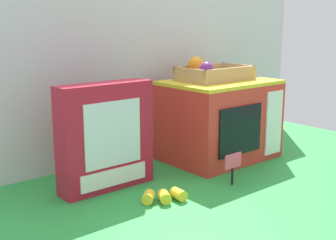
{
  "coord_description": "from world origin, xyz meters",
  "views": [
    {
      "loc": [
        -1.02,
        -1.08,
        0.49
      ],
      "look_at": [
        -0.1,
        0.02,
        0.18
      ],
      "focal_mm": 47.82,
      "sensor_mm": 36.0,
      "label": 1
    }
  ],
  "objects_px": {
    "cookie_set_box": "(106,137)",
    "price_sign": "(233,164)",
    "loose_toy_banana": "(164,196)",
    "food_groups_crate": "(212,74)",
    "toy_microwave": "(219,120)"
  },
  "relations": [
    {
      "from": "cookie_set_box",
      "to": "price_sign",
      "type": "height_order",
      "value": "cookie_set_box"
    },
    {
      "from": "loose_toy_banana",
      "to": "food_groups_crate",
      "type": "bearing_deg",
      "value": 28.13
    },
    {
      "from": "cookie_set_box",
      "to": "loose_toy_banana",
      "type": "xyz_separation_m",
      "value": [
        0.06,
        -0.19,
        -0.14
      ]
    },
    {
      "from": "price_sign",
      "to": "food_groups_crate",
      "type": "bearing_deg",
      "value": 57.99
    },
    {
      "from": "cookie_set_box",
      "to": "price_sign",
      "type": "relative_size",
      "value": 3.21
    },
    {
      "from": "food_groups_crate",
      "to": "loose_toy_banana",
      "type": "relative_size",
      "value": 2.11
    },
    {
      "from": "food_groups_crate",
      "to": "price_sign",
      "type": "xyz_separation_m",
      "value": [
        -0.16,
        -0.25,
        -0.25
      ]
    },
    {
      "from": "toy_microwave",
      "to": "food_groups_crate",
      "type": "xyz_separation_m",
      "value": [
        -0.02,
        0.02,
        0.17
      ]
    },
    {
      "from": "food_groups_crate",
      "to": "price_sign",
      "type": "distance_m",
      "value": 0.38
    },
    {
      "from": "toy_microwave",
      "to": "loose_toy_banana",
      "type": "xyz_separation_m",
      "value": [
        -0.42,
        -0.19,
        -0.13
      ]
    },
    {
      "from": "price_sign",
      "to": "cookie_set_box",
      "type": "bearing_deg",
      "value": 143.73
    },
    {
      "from": "food_groups_crate",
      "to": "cookie_set_box",
      "type": "height_order",
      "value": "food_groups_crate"
    },
    {
      "from": "price_sign",
      "to": "toy_microwave",
      "type": "bearing_deg",
      "value": 52.62
    },
    {
      "from": "food_groups_crate",
      "to": "loose_toy_banana",
      "type": "height_order",
      "value": "food_groups_crate"
    },
    {
      "from": "cookie_set_box",
      "to": "loose_toy_banana",
      "type": "distance_m",
      "value": 0.25
    }
  ]
}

